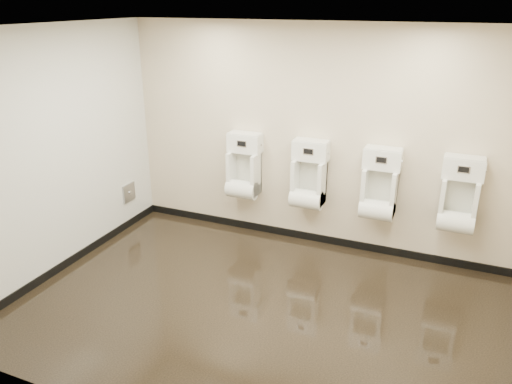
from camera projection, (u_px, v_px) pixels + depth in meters
The scene contains 13 objects.
ground at pixel (260, 309), 5.23m from camera, with size 5.00×3.50×0.00m, color black.
ceiling at pixel (260, 28), 4.21m from camera, with size 5.00×3.50×0.00m, color silver.
back_wall at pixel (314, 139), 6.22m from camera, with size 5.00×0.02×2.80m, color beige.
front_wall at pixel (156, 270), 3.22m from camera, with size 5.00×0.02×2.80m, color beige.
left_wall at pixel (56, 154), 5.62m from camera, with size 0.02×3.50×2.80m, color beige.
tile_overlay_left at pixel (56, 154), 5.62m from camera, with size 0.01×3.50×2.80m, color white.
skirting_back at pixel (309, 236), 6.70m from camera, with size 5.00×0.02×0.10m, color black.
skirting_left at pixel (72, 259), 6.11m from camera, with size 0.02×3.50×0.10m, color black.
access_panel at pixel (129, 192), 6.97m from camera, with size 0.04×0.25×0.25m.
urinal_0 at pixel (244, 170), 6.59m from camera, with size 0.45×0.34×0.85m.
urinal_1 at pixel (309, 179), 6.27m from camera, with size 0.45×0.34×0.85m.
urinal_2 at pixel (379, 189), 5.95m from camera, with size 0.45×0.34×0.85m.
urinal_3 at pixel (459, 200), 5.63m from camera, with size 0.45×0.34×0.85m.
Camera 1 is at (1.69, -4.09, 3.04)m, focal length 35.00 mm.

